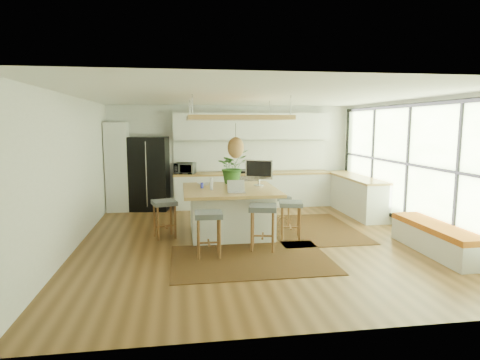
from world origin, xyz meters
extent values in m
plane|color=#523417|center=(0.00, 0.00, 0.00)|extent=(7.00, 7.00, 0.00)
plane|color=white|center=(0.00, 0.00, 2.70)|extent=(7.00, 7.00, 0.00)
plane|color=silver|center=(0.00, 3.50, 1.35)|extent=(6.50, 0.00, 6.50)
plane|color=silver|center=(0.00, -3.50, 1.35)|extent=(6.50, 0.00, 6.50)
plane|color=silver|center=(-3.25, 0.00, 1.35)|extent=(0.00, 7.00, 7.00)
plane|color=silver|center=(3.25, 0.00, 1.35)|extent=(0.00, 7.00, 7.00)
cube|color=silver|center=(-2.95, 3.18, 1.12)|extent=(0.55, 0.60, 2.25)
cube|color=silver|center=(0.55, 3.18, 0.44)|extent=(4.20, 0.60, 0.88)
cube|color=olive|center=(0.55, 3.18, 0.90)|extent=(4.24, 0.64, 0.05)
cube|color=white|center=(0.55, 3.48, 1.35)|extent=(4.20, 0.02, 0.80)
cube|color=silver|center=(0.55, 3.32, 2.15)|extent=(4.20, 0.34, 0.70)
cube|color=silver|center=(2.93, 2.00, 0.44)|extent=(0.60, 2.50, 0.88)
cube|color=olive|center=(2.93, 2.00, 0.90)|extent=(0.64, 2.54, 0.05)
cube|color=black|center=(-0.25, -1.09, 0.01)|extent=(2.60, 1.80, 0.01)
cube|color=black|center=(1.35, 0.66, 0.01)|extent=(1.80, 2.60, 0.01)
imported|color=#A5A5AA|center=(-1.25, 3.13, 1.10)|extent=(0.58, 0.41, 0.35)
imported|color=#1E4C19|center=(-0.26, 1.22, 1.22)|extent=(0.98, 0.99, 0.57)
imported|color=silver|center=(-0.90, 1.02, 0.96)|extent=(0.30, 0.30, 0.06)
cylinder|color=#3135C5|center=(-0.94, 0.65, 1.03)|extent=(0.07, 0.07, 0.19)
cylinder|color=white|center=(-0.79, 0.40, 1.03)|extent=(0.07, 0.07, 0.19)
camera|label=1|loc=(-1.36, -7.32, 2.19)|focal=30.04mm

